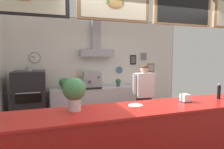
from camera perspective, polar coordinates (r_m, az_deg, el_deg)
The scene contains 12 objects.
back_wall_assembly at distance 5.42m, azimuth -3.30°, elevation 2.94°, with size 5.03×3.04×2.83m.
service_counter at distance 2.98m, azimuth 12.87°, elevation -19.02°, with size 4.08×0.74×1.05m.
back_prep_counter at distance 5.35m, azimuth -3.64°, elevation -8.68°, with size 2.67×0.57×0.91m.
pizza_oven at distance 5.01m, azimuth -23.51°, elevation -7.04°, with size 0.72×0.76×1.51m.
shop_worker at distance 4.36m, azimuth 9.63°, elevation -6.70°, with size 0.54×0.24×1.56m.
espresso_machine at distance 5.14m, azimuth -6.18°, elevation -1.61°, with size 0.47×0.47×0.44m.
potted_basil at distance 5.36m, azimuth 1.89°, elevation -2.27°, with size 0.16×0.16×0.21m.
potted_oregano at distance 5.06m, azimuth -14.32°, elevation -2.47°, with size 0.26×0.26×0.29m.
napkin_holder at distance 3.17m, azimuth 21.26°, elevation -6.70°, with size 0.15×0.14×0.14m.
pepper_grinder at distance 3.62m, azimuth 29.65°, elevation -4.38°, with size 0.05×0.05×0.26m.
basil_vase at distance 2.49m, azimuth -11.32°, elevation -5.24°, with size 0.30×0.30×0.43m.
condiment_plate at distance 2.76m, azimuth 7.14°, elevation -9.23°, with size 0.21×0.21×0.01m.
Camera 1 is at (-1.44, -2.69, 1.75)m, focal length 30.20 mm.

